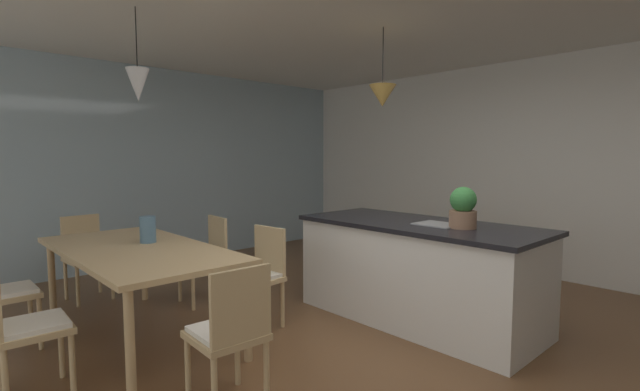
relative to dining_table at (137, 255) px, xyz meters
The scene contains 15 objects.
ground_plane 2.11m from the dining_table, 36.37° to the left, with size 10.00×8.40×0.04m, color brown.
wall_back_kitchen 4.77m from the dining_table, 70.15° to the left, with size 10.00×0.12×2.70m, color white.
window_wall_left_glazing 2.80m from the dining_table, 154.35° to the left, with size 0.06×8.40×2.70m, color #9EB7C6.
dining_table is the anchor object (origin of this frame).
chair_near_left 1.01m from the dining_table, 118.31° to the right, with size 0.40×0.40×0.87m.
chair_near_right 1.01m from the dining_table, 61.80° to the right, with size 0.42×0.42×0.87m.
chair_kitchen_end 1.43m from the dining_table, ahead, with size 0.42×0.42×0.87m.
chair_far_right 1.01m from the dining_table, 61.92° to the left, with size 0.44×0.44×0.87m.
chair_window_end 1.43m from the dining_table, behind, with size 0.43×0.43×0.87m.
chair_far_left 1.01m from the dining_table, 118.14° to the left, with size 0.43×0.43×0.87m.
kitchen_island 2.42m from the dining_table, 56.89° to the left, with size 2.19×0.96×0.91m.
pendant_over_table 1.39m from the dining_table, 139.95° to the left, with size 0.19×0.19×0.76m.
pendant_over_island_main 2.59m from the dining_table, 66.24° to the left, with size 0.26×0.26×0.74m.
potted_plant_on_island 2.70m from the dining_table, 49.00° to the left, with size 0.22×0.22×0.34m.
vase_on_dining_table 0.26m from the dining_table, 132.52° to the left, with size 0.13×0.13×0.23m.
Camera 1 is at (2.02, -2.52, 1.49)m, focal length 25.01 mm.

